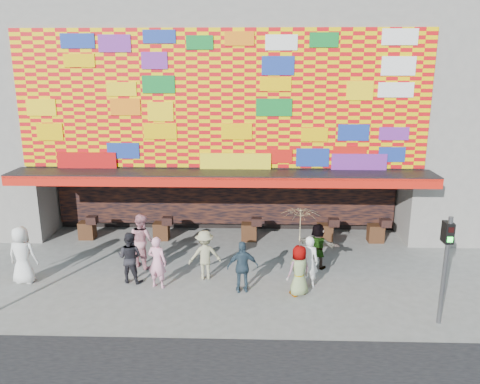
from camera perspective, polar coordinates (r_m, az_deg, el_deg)
The scene contains 13 objects.
ground at distance 14.61m, azimuth -3.16°, elevation -12.24°, with size 90.00×90.00×0.00m, color slate.
shop_building at distance 21.21m, azimuth -1.47°, elevation 11.03°, with size 15.20×9.40×10.00m.
signal_right at distance 13.38m, azimuth 23.83°, elevation -7.43°, with size 0.22×0.20×3.00m.
ped_a at distance 16.41m, azimuth -25.00°, elevation -6.98°, with size 0.92×0.60×1.87m, color white.
ped_b at distance 14.86m, azimuth -10.06°, elevation -8.43°, with size 0.61×0.40×1.66m, color pink.
ped_c at distance 15.40m, azimuth -13.28°, elevation -7.75°, with size 0.81×0.63×1.67m, color black.
ped_d at distance 15.26m, azimuth -4.31°, elevation -7.65°, with size 1.05×0.61×1.63m, color tan.
ped_e at distance 14.35m, azimuth 0.33°, elevation -9.12°, with size 0.95×0.40×1.63m, color #2C3F4E.
ped_f at distance 16.23m, azimuth 9.43°, elevation -6.50°, with size 1.47×0.47×1.58m, color gray.
ped_g at distance 14.29m, azimuth 7.20°, elevation -9.48°, with size 0.77×0.50×1.57m, color gray.
ped_h at distance 14.84m, azimuth 8.36°, elevation -8.38°, with size 0.61×0.40×1.67m, color white.
ped_i at distance 16.43m, azimuth -11.89°, elevation -5.80°, with size 0.91×0.71×1.88m, color #CE8591.
parasol at distance 13.77m, azimuth 7.39°, elevation -4.05°, with size 1.33×1.35×1.98m.
Camera 1 is at (1.19, -12.95, 6.64)m, focal length 35.00 mm.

